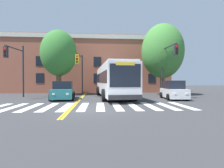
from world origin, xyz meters
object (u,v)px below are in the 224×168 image
car_teal_near_lane (63,91)px  traffic_light_near_corner (167,61)px  city_bus (113,80)px  street_tree_curbside_large (162,51)px  car_white_far_lane (174,91)px  traffic_light_far_corner (16,62)px  street_tree_curbside_small (59,53)px  traffic_light_overhead (80,67)px

car_teal_near_lane → traffic_light_near_corner: traffic_light_near_corner is taller
city_bus → street_tree_curbside_large: bearing=23.1°
car_white_far_lane → street_tree_curbside_large: (0.87, 5.20, 4.69)m
traffic_light_far_corner → street_tree_curbside_small: (3.33, 3.99, 1.58)m
street_tree_curbside_small → city_bus: bearing=-30.5°
traffic_light_near_corner → street_tree_curbside_small: bearing=161.0°
traffic_light_far_corner → street_tree_curbside_small: size_ratio=0.68×
car_white_far_lane → traffic_light_near_corner: bearing=84.9°
traffic_light_overhead → street_tree_curbside_small: street_tree_curbside_small is taller
traffic_light_near_corner → traffic_light_overhead: bearing=165.3°
street_tree_curbside_large → street_tree_curbside_small: bearing=175.4°
traffic_light_near_corner → street_tree_curbside_large: bearing=77.8°
traffic_light_near_corner → street_tree_curbside_small: (-12.32, 4.24, 1.30)m
city_bus → traffic_light_near_corner: size_ratio=2.04×
traffic_light_overhead → street_tree_curbside_large: street_tree_curbside_large is taller
street_tree_curbside_large → car_teal_near_lane: bearing=-158.5°
traffic_light_near_corner → traffic_light_far_corner: bearing=179.1°
traffic_light_near_corner → traffic_light_overhead: 9.81m
traffic_light_near_corner → traffic_light_far_corner: size_ratio=1.07×
traffic_light_overhead → car_white_far_lane: bearing=-25.7°
traffic_light_far_corner → traffic_light_overhead: size_ratio=1.11×
car_teal_near_lane → car_white_far_lane: bearing=-3.8°
car_teal_near_lane → traffic_light_near_corner: (10.73, 1.29, 3.14)m
car_white_far_lane → traffic_light_near_corner: (0.18, 1.99, 3.11)m
street_tree_curbside_small → car_teal_near_lane: bearing=-74.0°
traffic_light_near_corner → street_tree_curbside_small: size_ratio=0.73×
traffic_light_far_corner → traffic_light_overhead: 6.56m
car_teal_near_lane → traffic_light_near_corner: size_ratio=0.76×
traffic_light_near_corner → city_bus: bearing=175.9°
car_teal_near_lane → traffic_light_near_corner: 11.26m
car_white_far_lane → traffic_light_far_corner: 15.89m
traffic_light_near_corner → car_white_far_lane: bearing=-95.1°
traffic_light_near_corner → street_tree_curbside_large: size_ratio=0.67×
traffic_light_far_corner → street_tree_curbside_large: 16.71m
city_bus → car_white_far_lane: size_ratio=3.07×
car_white_far_lane → traffic_light_far_corner: bearing=171.7°
city_bus → car_white_far_lane: bearing=-23.1°
traffic_light_overhead → street_tree_curbside_large: bearing=4.1°
city_bus → traffic_light_near_corner: 6.21m
car_teal_near_lane → car_white_far_lane: (10.55, -0.70, 0.03)m
street_tree_curbside_large → traffic_light_near_corner: bearing=-102.2°
city_bus → traffic_light_overhead: bearing=150.6°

